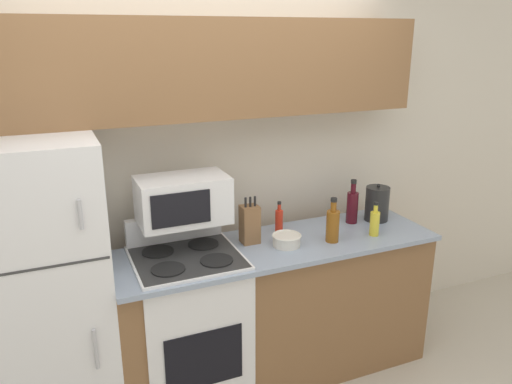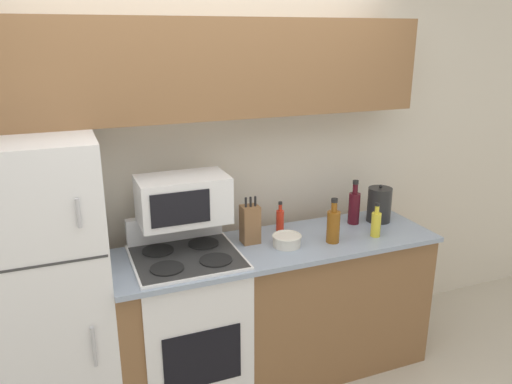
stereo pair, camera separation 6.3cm
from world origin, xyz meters
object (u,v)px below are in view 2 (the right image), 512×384
bottle_hot_sauce (280,220)px  kettle (379,205)px  knife_block (250,224)px  bottle_whiskey (333,225)px  bottle_wine_red (354,207)px  bowl (287,240)px  microwave (183,199)px  refrigerator (44,291)px  bottle_cooking_spray (376,223)px  stove (189,326)px

bottle_hot_sauce → kettle: kettle is taller
knife_block → bottle_whiskey: size_ratio=1.05×
bottle_hot_sauce → bottle_wine_red: size_ratio=0.67×
bowl → bottle_wine_red: size_ratio=0.59×
microwave → bottle_wine_red: bearing=-0.1°
refrigerator → kettle: 2.14m
microwave → bowl: (0.58, -0.17, -0.28)m
bottle_cooking_spray → bottle_hot_sauce: bearing=150.4°
refrigerator → bowl: refrigerator is taller
bottle_whiskey → bottle_hot_sauce: size_ratio=1.40×
refrigerator → bottle_whiskey: size_ratio=6.00×
stove → bottle_hot_sauce: size_ratio=5.55×
knife_block → bottle_cooking_spray: 0.79m
microwave → bottle_cooking_spray: bearing=-11.9°
stove → bottle_wine_red: bearing=5.6°
bottle_cooking_spray → kettle: size_ratio=0.85×
stove → bottle_whiskey: (0.89, -0.11, 0.55)m
refrigerator → knife_block: size_ratio=5.71×
refrigerator → microwave: refrigerator is taller
stove → bottle_cooking_spray: bottle_cooking_spray is taller
refrigerator → microwave: bearing=2.7°
bowl → bottle_whiskey: 0.30m
bottle_cooking_spray → bottle_wine_red: size_ratio=0.73×
bottle_whiskey → bottle_hot_sauce: 0.36m
kettle → bottle_hot_sauce: bearing=173.6°
kettle → refrigerator: bearing=-179.7°
bottle_whiskey → bottle_hot_sauce: bottle_whiskey is taller
refrigerator → stove: size_ratio=1.51×
bottle_hot_sauce → kettle: bearing=-6.4°
microwave → bottle_hot_sauce: microwave is taller
stove → bowl: bearing=-5.4°
refrigerator → bowl: 1.38m
bottle_hot_sauce → bottle_wine_red: bottle_wine_red is taller
microwave → bottle_cooking_spray: 1.21m
knife_block → bottle_wine_red: bottle_wine_red is taller
stove → bottle_hot_sauce: (0.66, 0.17, 0.52)m
stove → bottle_hot_sauce: bottle_hot_sauce is taller
refrigerator → bottle_hot_sauce: size_ratio=8.40×
refrigerator → microwave: (0.79, 0.04, 0.41)m
microwave → bowl: bearing=-16.7°
bowl → kettle: 0.78m
microwave → bottle_wine_red: microwave is taller
microwave → bottle_cooking_spray: microwave is taller
refrigerator → bottle_hot_sauce: refrigerator is taller
stove → microwave: (0.02, 0.12, 0.76)m
bowl → refrigerator: bearing=174.3°
stove → kettle: size_ratio=4.31×
stove → knife_block: 0.71m
bowl → bottle_wine_red: bearing=16.8°
refrigerator → bottle_wine_red: bearing=1.0°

